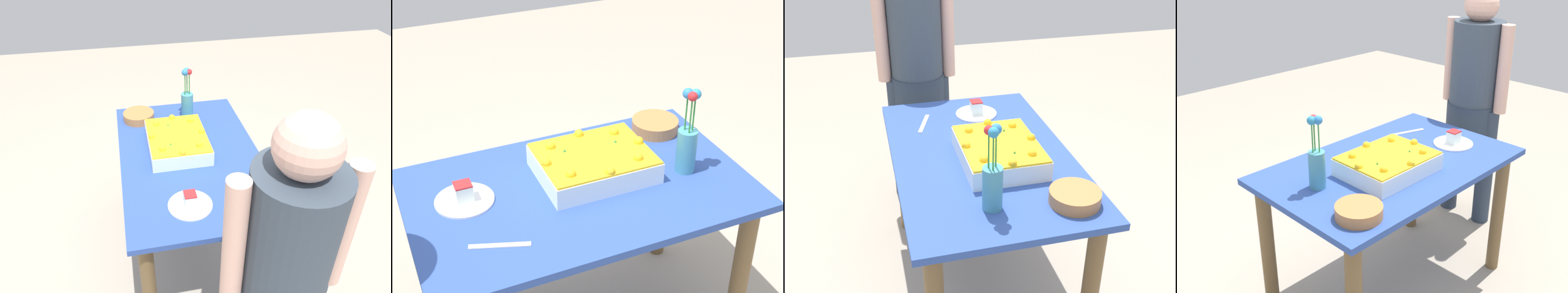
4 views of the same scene
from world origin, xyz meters
TOP-DOWN VIEW (x-y plane):
  - ground_plane at (0.00, 0.00)m, footprint 8.00×8.00m
  - dining_table at (0.00, 0.00)m, footprint 1.23×0.77m
  - sheet_cake at (0.08, 0.06)m, footprint 0.41×0.33m
  - serving_plate_with_slice at (-0.40, 0.08)m, footprint 0.21×0.21m
  - cake_knife at (-0.36, -0.20)m, footprint 0.19×0.08m
  - flower_vase at (0.41, -0.06)m, footprint 0.07×0.07m
  - fruit_bowl at (0.45, 0.24)m, footprint 0.19×0.19m
  - person_standing at (-0.92, -0.15)m, footprint 0.31×0.45m

SIDE VIEW (x-z plane):
  - ground_plane at x=0.00m, z-range 0.00..0.00m
  - dining_table at x=0.00m, z-range 0.23..0.98m
  - cake_knife at x=-0.36m, z-range 0.75..0.75m
  - serving_plate_with_slice at x=-0.40m, z-range 0.73..0.80m
  - fruit_bowl at x=0.45m, z-range 0.75..0.80m
  - sheet_cake at x=0.08m, z-range 0.74..0.85m
  - person_standing at x=-0.92m, z-range 0.11..1.60m
  - flower_vase at x=0.41m, z-range 0.70..1.04m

